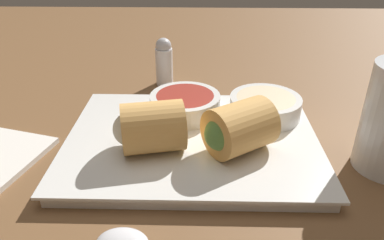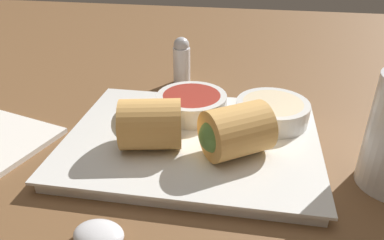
% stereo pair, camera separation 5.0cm
% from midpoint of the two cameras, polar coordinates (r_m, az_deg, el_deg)
% --- Properties ---
extents(table_surface, '(1.80, 1.40, 0.02)m').
position_cam_midpoint_polar(table_surface, '(0.42, -0.37, -5.50)').
color(table_surface, brown).
rests_on(table_surface, ground).
extents(serving_plate, '(0.27, 0.21, 0.01)m').
position_cam_midpoint_polar(serving_plate, '(0.41, -3.47, -3.55)').
color(serving_plate, silver).
rests_on(serving_plate, table_surface).
extents(roll_front_left, '(0.08, 0.08, 0.05)m').
position_cam_midpoint_polar(roll_front_left, '(0.37, 3.01, -1.46)').
color(roll_front_left, '#DBA356').
rests_on(roll_front_left, serving_plate).
extents(roll_front_right, '(0.08, 0.06, 0.05)m').
position_cam_midpoint_polar(roll_front_right, '(0.38, -10.39, -1.26)').
color(roll_front_right, '#DBA356').
rests_on(roll_front_right, serving_plate).
extents(dipping_bowl_near, '(0.08, 0.08, 0.02)m').
position_cam_midpoint_polar(dipping_bowl_near, '(0.45, -4.24, 2.42)').
color(dipping_bowl_near, silver).
rests_on(dipping_bowl_near, serving_plate).
extents(dipping_bowl_far, '(0.08, 0.08, 0.02)m').
position_cam_midpoint_polar(dipping_bowl_far, '(0.45, 7.97, 2.06)').
color(dipping_bowl_far, silver).
rests_on(dipping_bowl_far, serving_plate).
extents(salt_shaker, '(0.03, 0.03, 0.07)m').
position_cam_midpoint_polar(salt_shaker, '(0.56, -6.85, 8.78)').
color(salt_shaker, silver).
rests_on(salt_shaker, table_surface).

